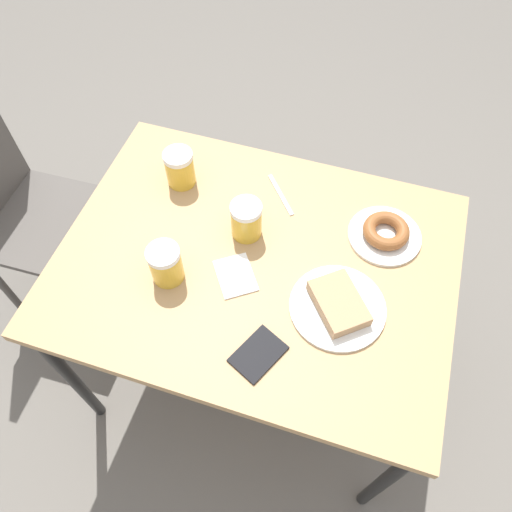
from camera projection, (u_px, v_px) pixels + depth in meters
The scene contains 11 objects.
ground_plane at pixel (256, 361), 1.95m from camera, with size 8.00×8.00×0.00m, color #666059.
table at pixel (256, 272), 1.39m from camera, with size 0.79×1.06×0.73m.
chair at pixel (12, 202), 1.69m from camera, with size 0.41×0.41×0.88m.
plate_with_cake at pixel (338, 305), 1.24m from camera, with size 0.24×0.24×0.05m.
plate_with_donut at pixel (385, 233), 1.36m from camera, with size 0.20×0.20×0.05m.
beer_mug_left at pixel (246, 220), 1.34m from camera, with size 0.09×0.09×0.11m.
beer_mug_center at pixel (166, 264), 1.26m from camera, with size 0.09×0.09×0.11m.
beer_mug_right at pixel (180, 168), 1.44m from camera, with size 0.09×0.09×0.11m.
napkin_folded at pixel (236, 276), 1.31m from camera, with size 0.15×0.15×0.00m.
fork at pixel (280, 194), 1.46m from camera, with size 0.13×0.11×0.00m.
passport_near_edge at pixel (258, 354), 1.19m from camera, with size 0.15×0.13×0.01m.
Camera 1 is at (-0.69, -0.22, 1.85)m, focal length 35.00 mm.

